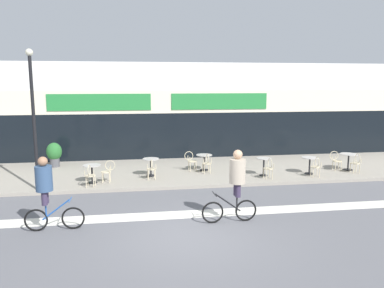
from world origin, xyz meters
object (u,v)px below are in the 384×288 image
at_px(planter_pot, 54,153).
at_px(cyclist_1, 46,187).
at_px(cafe_chair_0_side, 108,170).
at_px(bistro_table_2, 204,159).
at_px(cafe_chair_2_near, 207,162).
at_px(cafe_chair_4_near, 316,165).
at_px(cafe_chair_5_side, 336,159).
at_px(cafe_chair_0_near, 90,174).
at_px(cyclist_0, 236,179).
at_px(bistro_table_1, 151,164).
at_px(bistro_table_0, 92,170).
at_px(bistro_table_5, 349,158).
at_px(cafe_chair_3_near, 269,167).
at_px(cafe_chair_2_side, 191,160).
at_px(cafe_chair_1_near, 152,167).
at_px(cafe_chair_5_near, 356,162).
at_px(bistro_table_3, 264,163).
at_px(bistro_table_4, 310,162).
at_px(lamp_post, 33,111).

height_order(planter_pot, cyclist_1, cyclist_1).
height_order(cafe_chair_0_side, cyclist_1, cyclist_1).
height_order(bistro_table_2, cafe_chair_2_near, cafe_chair_2_near).
height_order(cafe_chair_4_near, cafe_chair_5_side, same).
xyz_separation_m(cafe_chair_0_near, cyclist_0, (4.66, -4.05, 0.67)).
relative_size(bistro_table_2, planter_pot, 0.62).
xyz_separation_m(bistro_table_1, cafe_chair_2_near, (2.47, 0.09, -0.03)).
relative_size(bistro_table_0, bistro_table_5, 0.93).
xyz_separation_m(cafe_chair_5_side, cyclist_0, (-6.14, -5.23, 0.67)).
relative_size(bistro_table_0, cyclist_0, 0.34).
xyz_separation_m(bistro_table_0, cafe_chair_3_near, (7.21, -0.49, -0.01)).
bearing_deg(cafe_chair_0_near, cafe_chair_2_side, -56.93).
height_order(cafe_chair_1_near, cafe_chair_4_near, same).
height_order(planter_pot, cyclist_0, cyclist_0).
distance_m(bistro_table_2, cafe_chair_4_near, 4.89).
bearing_deg(bistro_table_2, cafe_chair_2_side, -179.17).
bearing_deg(cafe_chair_2_side, cafe_chair_5_near, -19.16).
relative_size(bistro_table_3, cafe_chair_4_near, 0.86).
xyz_separation_m(bistro_table_4, lamp_post, (-11.19, -0.91, 2.45)).
xyz_separation_m(bistro_table_1, cafe_chair_0_side, (-1.75, -0.79, -0.03)).
bearing_deg(cafe_chair_0_side, lamp_post, 19.55).
distance_m(cafe_chair_2_near, cafe_chair_2_side, 0.88).
height_order(bistro_table_1, bistro_table_3, bistro_table_3).
bearing_deg(cafe_chair_5_near, bistro_table_2, 78.78).
bearing_deg(cafe_chair_3_near, cafe_chair_5_near, -87.97).
bearing_deg(bistro_table_0, cafe_chair_5_near, -0.36).
height_order(cafe_chair_0_side, cafe_chair_2_side, same).
bearing_deg(cafe_chair_4_near, bistro_table_3, 79.50).
height_order(cafe_chair_2_near, cafe_chair_5_near, same).
bearing_deg(cafe_chair_3_near, cafe_chair_1_near, 78.56).
bearing_deg(cafe_chair_5_near, bistro_table_0, 91.91).
xyz_separation_m(bistro_table_1, bistro_table_5, (9.04, -0.24, 0.00)).
bearing_deg(cafe_chair_4_near, bistro_table_0, 93.05).
relative_size(cafe_chair_2_side, cafe_chair_4_near, 1.00).
xyz_separation_m(cafe_chair_4_near, lamp_post, (-11.19, -0.28, 2.47)).
xyz_separation_m(bistro_table_3, cafe_chair_2_near, (-2.36, 0.74, -0.03)).
bearing_deg(bistro_table_2, cafe_chair_5_side, -9.01).
distance_m(cafe_chair_0_side, lamp_post, 3.60).
height_order(bistro_table_4, cyclist_1, cyclist_1).
relative_size(bistro_table_0, planter_pot, 0.63).
bearing_deg(cafe_chair_5_side, cafe_chair_0_near, -168.41).
bearing_deg(cafe_chair_3_near, cafe_chair_2_side, 52.73).
xyz_separation_m(bistro_table_1, cafe_chair_2_side, (1.84, 0.70, -0.03)).
relative_size(cafe_chair_0_near, cafe_chair_3_near, 1.00).
bearing_deg(cafe_chair_3_near, cafe_chair_5_side, -77.27).
distance_m(bistro_table_5, lamp_post, 13.58).
relative_size(bistro_table_1, planter_pot, 0.65).
bearing_deg(cafe_chair_1_near, bistro_table_5, -91.11).
bearing_deg(cafe_chair_1_near, cafe_chair_4_near, -98.99).
bearing_deg(cafe_chair_2_near, bistro_table_5, -97.81).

